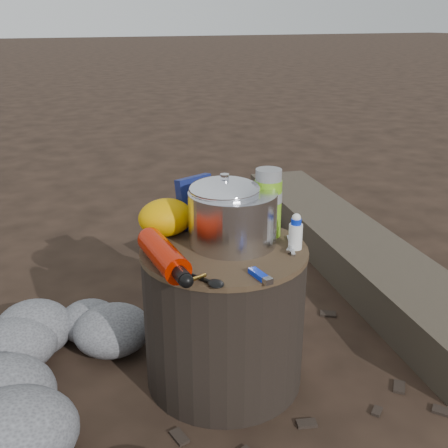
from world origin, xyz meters
name	(u,v)px	position (x,y,z in m)	size (l,w,h in m)	color
ground	(224,376)	(0.00, 0.00, 0.00)	(60.00, 60.00, 0.00)	black
stump	(224,315)	(0.00, 0.00, 0.21)	(0.45, 0.45, 0.41)	black
rock_ring	(85,396)	(-0.41, -0.05, 0.10)	(0.47, 1.03, 0.20)	#5C5C61
log_main	(348,246)	(0.81, 0.50, 0.08)	(0.31, 1.83, 0.15)	#3D3529
log_small	(241,220)	(0.57, 1.05, 0.05)	(0.20, 1.10, 0.09)	#3D3529
foil_windscreen	(233,218)	(0.04, 0.02, 0.48)	(0.24, 0.24, 0.15)	silver
camping_pot	(225,212)	(0.01, 0.03, 0.50)	(0.19, 0.19, 0.19)	white
fuel_bottle	(164,255)	(-0.18, -0.05, 0.44)	(0.07, 0.28, 0.07)	#BB1701
thermos	(268,203)	(0.15, 0.04, 0.51)	(0.08, 0.08, 0.19)	#6CAA1B
travel_mug	(240,208)	(0.11, 0.13, 0.46)	(0.07, 0.07, 0.11)	black
stuff_sack	(166,217)	(-0.11, 0.15, 0.46)	(0.15, 0.13, 0.11)	#DF9A00
food_pouch	(196,202)	(-0.01, 0.19, 0.48)	(0.12, 0.03, 0.15)	navy
lighter	(259,274)	(0.00, -0.19, 0.42)	(0.02, 0.08, 0.01)	#0B29C3
pot_grabber	(291,244)	(0.17, -0.06, 0.42)	(0.03, 0.13, 0.01)	#B4B4B9
spork	(194,276)	(-0.14, -0.13, 0.42)	(0.03, 0.14, 0.01)	black
squeeze_bottle	(296,233)	(0.17, -0.08, 0.45)	(0.04, 0.04, 0.09)	white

